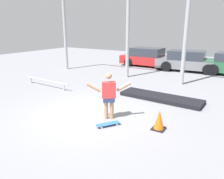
% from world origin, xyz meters
% --- Properties ---
extents(ground_plane, '(36.00, 36.00, 0.00)m').
position_xyz_m(ground_plane, '(0.00, 0.00, 0.00)').
color(ground_plane, gray).
extents(skateboarder, '(1.19, 0.94, 1.54)m').
position_xyz_m(skateboarder, '(0.77, 0.09, 0.84)').
color(skateboarder, tan).
rests_on(skateboarder, ground_plane).
extents(skateboard, '(0.59, 0.74, 0.08)m').
position_xyz_m(skateboard, '(1.06, -0.40, 0.06)').
color(skateboard, '#2D66B2').
rests_on(skateboard, ground_plane).
extents(manual_pad, '(3.43, 1.11, 0.16)m').
position_xyz_m(manual_pad, '(1.55, 2.86, 0.08)').
color(manual_pad, black).
rests_on(manual_pad, ground_plane).
extents(grind_rail, '(3.03, 0.19, 0.36)m').
position_xyz_m(grind_rail, '(-4.01, 1.72, 0.29)').
color(grind_rail, '#B7BABF').
rests_on(grind_rail, ground_plane).
extents(canopy_support_left, '(5.03, 0.20, 5.30)m').
position_xyz_m(canopy_support_left, '(-4.03, 5.80, 3.23)').
color(canopy_support_left, '#A5A8AD').
rests_on(canopy_support_left, ground_plane).
extents(parked_car_red, '(4.11, 2.04, 1.37)m').
position_xyz_m(parked_car_red, '(-2.02, 9.97, 0.65)').
color(parked_car_red, red).
rests_on(parked_car_red, ground_plane).
extents(parked_car_grey, '(4.35, 2.24, 1.36)m').
position_xyz_m(parked_car_grey, '(0.97, 9.66, 0.66)').
color(parked_car_grey, slate).
rests_on(parked_car_grey, ground_plane).
extents(traffic_cone, '(0.38, 0.38, 0.60)m').
position_xyz_m(traffic_cone, '(2.45, 0.20, 0.29)').
color(traffic_cone, black).
rests_on(traffic_cone, ground_plane).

